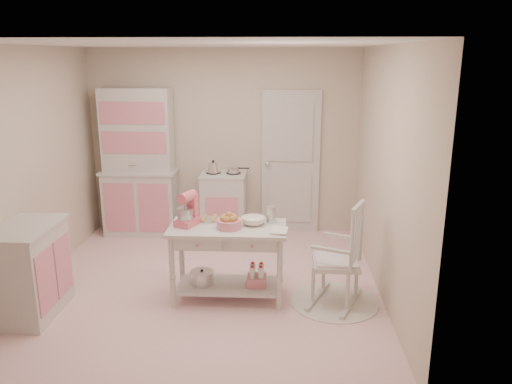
% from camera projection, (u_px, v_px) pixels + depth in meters
% --- Properties ---
extents(room_shell, '(3.84, 3.84, 2.62)m').
position_uv_depth(room_shell, '(203.00, 140.00, 5.16)').
color(room_shell, pink).
rests_on(room_shell, ground).
extents(door, '(0.82, 0.05, 2.04)m').
position_uv_depth(door, '(291.00, 163.00, 7.08)').
color(door, silver).
rests_on(door, ground).
extents(hutch, '(1.06, 0.50, 2.08)m').
position_uv_depth(hutch, '(139.00, 163.00, 6.98)').
color(hutch, silver).
rests_on(hutch, ground).
extents(stove, '(0.62, 0.57, 0.92)m').
position_uv_depth(stove, '(224.00, 205.00, 7.03)').
color(stove, silver).
rests_on(stove, ground).
extents(base_cabinet, '(0.54, 0.84, 0.92)m').
position_uv_depth(base_cabinet, '(29.00, 271.00, 4.87)').
color(base_cabinet, silver).
rests_on(base_cabinet, ground).
extents(lace_rug, '(0.92, 0.92, 0.01)m').
position_uv_depth(lace_rug, '(334.00, 301.00, 5.22)').
color(lace_rug, white).
rests_on(lace_rug, ground).
extents(rocking_chair, '(0.72, 0.85, 1.10)m').
position_uv_depth(rocking_chair, '(336.00, 253.00, 5.07)').
color(rocking_chair, silver).
rests_on(rocking_chair, ground).
extents(work_table, '(1.20, 0.60, 0.80)m').
position_uv_depth(work_table, '(228.00, 263.00, 5.21)').
color(work_table, silver).
rests_on(work_table, ground).
extents(stand_mixer, '(0.29, 0.34, 0.34)m').
position_uv_depth(stand_mixer, '(187.00, 209.00, 5.10)').
color(stand_mixer, '#F1657B').
rests_on(stand_mixer, work_table).
extents(cookie_tray, '(0.34, 0.24, 0.02)m').
position_uv_depth(cookie_tray, '(215.00, 220.00, 5.28)').
color(cookie_tray, silver).
rests_on(cookie_tray, work_table).
extents(bread_basket, '(0.25, 0.25, 0.09)m').
position_uv_depth(bread_basket, '(229.00, 224.00, 5.04)').
color(bread_basket, pink).
rests_on(bread_basket, work_table).
extents(mixing_bowl, '(0.25, 0.25, 0.08)m').
position_uv_depth(mixing_bowl, '(253.00, 221.00, 5.16)').
color(mixing_bowl, white).
rests_on(mixing_bowl, work_table).
extents(metal_pitcher, '(0.10, 0.10, 0.17)m').
position_uv_depth(metal_pitcher, '(271.00, 214.00, 5.21)').
color(metal_pitcher, silver).
rests_on(metal_pitcher, work_table).
extents(recipe_book, '(0.19, 0.23, 0.02)m').
position_uv_depth(recipe_book, '(271.00, 230.00, 4.96)').
color(recipe_book, white).
rests_on(recipe_book, work_table).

